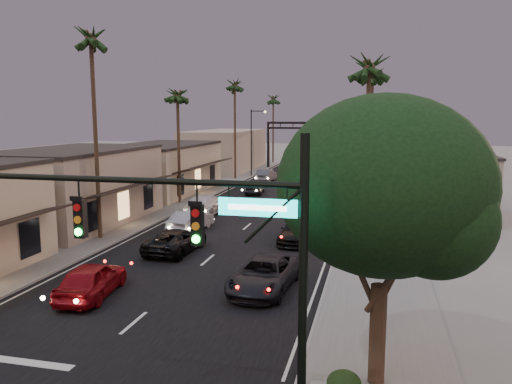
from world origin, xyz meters
The scene contains 30 objects.
ground centered at (0.00, 40.00, 0.00)m, with size 200.00×200.00×0.00m, color slate.
road centered at (0.00, 45.00, 0.00)m, with size 14.00×120.00×0.02m, color black.
sidewalk_left centered at (-9.50, 52.00, 0.06)m, with size 5.00×92.00×0.12m, color slate.
sidewalk_right centered at (9.50, 52.00, 0.06)m, with size 5.00×92.00×0.12m, color slate.
storefront_mid centered at (-13.00, 26.00, 2.75)m, with size 8.00×14.00×5.50m, color gray.
storefront_far centered at (-13.00, 42.00, 2.50)m, with size 8.00×16.00×5.00m, color #B4A88A.
storefront_dist centered at (-13.00, 65.00, 3.00)m, with size 8.00×20.00×6.00m, color gray.
building_right centered at (14.00, 40.00, 2.50)m, with size 8.00×18.00×5.00m, color gray.
traffic_signal centered at (5.69, 4.00, 5.08)m, with size 8.51×0.22×7.80m.
corner_tree centered at (9.48, 7.45, 5.98)m, with size 6.20×6.20×8.80m.
arch centered at (0.00, 70.00, 5.53)m, with size 15.20×0.40×7.27m.
streetlight_right centered at (6.92, 45.00, 5.33)m, with size 2.13×0.30×9.00m.
streetlight_left centered at (-6.92, 58.00, 5.33)m, with size 2.13×0.30×9.00m.
palm_lb centered at (-8.60, 22.00, 13.39)m, with size 3.20×3.20×15.20m.
palm_lc centered at (-8.60, 36.00, 10.47)m, with size 3.20×3.20×12.20m.
palm_ld centered at (-8.60, 55.00, 12.42)m, with size 3.20×3.20×14.20m.
palm_ra centered at (8.60, 24.00, 11.44)m, with size 3.20×3.20×13.20m.
palm_rb centered at (8.60, 44.00, 12.42)m, with size 3.20×3.20×14.20m.
palm_rc centered at (8.60, 64.00, 10.47)m, with size 3.20×3.20×12.20m.
palm_far centered at (-8.30, 78.00, 11.44)m, with size 3.20×3.20×13.20m.
oncoming_red centered at (-3.24, 12.28, 0.80)m, with size 1.90×4.71×1.61m, color maroon.
oncoming_pickup centered at (-2.42, 20.24, 0.72)m, with size 2.39×5.18×1.44m, color black.
oncoming_silver centered at (-3.58, 25.74, 0.75)m, with size 1.58×4.54×1.49m, color #98979C.
oncoming_white centered at (-4.53, 31.78, 0.82)m, with size 2.31×5.68×1.65m, color silver.
oncoming_dgrey centered at (-3.22, 43.58, 0.76)m, with size 1.80×4.47×1.52m, color black.
oncoming_grey_far centered at (-4.17, 53.52, 0.79)m, with size 1.67×4.79×1.58m, color #48484D.
curbside_near centered at (4.23, 14.97, 0.76)m, with size 2.51×5.45×1.51m, color black.
curbside_black centered at (4.35, 24.36, 0.73)m, with size 2.03×5.00×1.45m, color black.
curbside_grey centered at (6.20, 29.86, 0.83)m, with size 1.95×4.86×1.66m, color #4C4C51.
curbside_far centered at (5.03, 45.68, 0.71)m, with size 1.51×4.33×1.43m, color black.
Camera 1 is at (9.16, -7.19, 8.18)m, focal length 35.00 mm.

